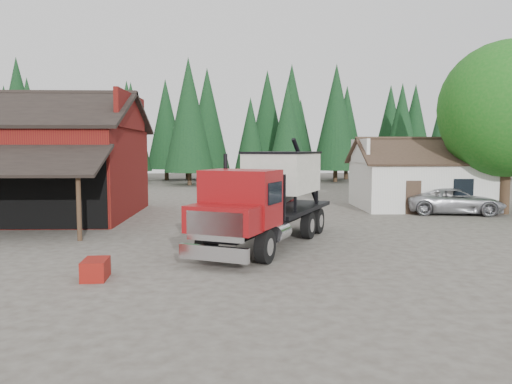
{
  "coord_description": "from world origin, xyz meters",
  "views": [
    {
      "loc": [
        1.09,
        -19.02,
        3.9
      ],
      "look_at": [
        1.98,
        4.93,
        1.8
      ],
      "focal_mm": 35.0,
      "sensor_mm": 36.0,
      "label": 1
    }
  ],
  "objects": [
    {
      "name": "equip_box",
      "position": [
        -3.17,
        -4.22,
        0.3
      ],
      "size": [
        0.77,
        1.14,
        0.6
      ],
      "primitive_type": "cube",
      "rotation": [
        0.0,
        0.0,
        0.06
      ],
      "color": "maroon",
      "rests_on": "ground"
    },
    {
      "name": "near_pine_d",
      "position": [
        -4.0,
        34.0,
        7.39
      ],
      "size": [
        5.28,
        5.28,
        13.4
      ],
      "color": "#382619",
      "rests_on": "ground"
    },
    {
      "name": "silver_car",
      "position": [
        14.0,
        10.0,
        0.78
      ],
      "size": [
        5.97,
        3.52,
        1.56
      ],
      "primitive_type": "imported",
      "rotation": [
        0.0,
        0.0,
        1.4
      ],
      "color": "#ADAFB5",
      "rests_on": "ground"
    },
    {
      "name": "ground",
      "position": [
        0.0,
        0.0,
        0.0
      ],
      "size": [
        120.0,
        120.0,
        0.0
      ],
      "primitive_type": "plane",
      "color": "#494239",
      "rests_on": "ground"
    },
    {
      "name": "conifer_backdrop",
      "position": [
        0.0,
        42.0,
        0.0
      ],
      "size": [
        76.0,
        16.0,
        16.0
      ],
      "primitive_type": null,
      "color": "black",
      "rests_on": "ground"
    },
    {
      "name": "red_barn",
      "position": [
        -11.0,
        9.9,
        2.69
      ],
      "size": [
        12.8,
        13.63,
        7.18
      ],
      "color": "maroon",
      "rests_on": "ground"
    },
    {
      "name": "deciduous_tree",
      "position": [
        17.01,
        9.97,
        5.91
      ],
      "size": [
        8.0,
        8.0,
        10.2
      ],
      "color": "#382619",
      "rests_on": "ground"
    },
    {
      "name": "farmhouse",
      "position": [
        13.0,
        13.0,
        1.67
      ],
      "size": [
        8.6,
        6.42,
        4.65
      ],
      "color": "silver",
      "rests_on": "ground"
    },
    {
      "name": "feed_truck",
      "position": [
        2.34,
        0.97,
        2.04
      ],
      "size": [
        6.36,
        9.85,
        4.36
      ],
      "rotation": [
        0.0,
        0.0,
        -0.43
      ],
      "color": "black",
      "rests_on": "ground"
    },
    {
      "name": "near_pine_b",
      "position": [
        6.0,
        30.0,
        5.89
      ],
      "size": [
        3.96,
        3.96,
        10.4
      ],
      "color": "#382619",
      "rests_on": "ground"
    },
    {
      "name": "near_pine_c",
      "position": [
        22.0,
        26.0,
        6.89
      ],
      "size": [
        4.84,
        4.84,
        12.4
      ],
      "color": "#382619",
      "rests_on": "ground"
    }
  ]
}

